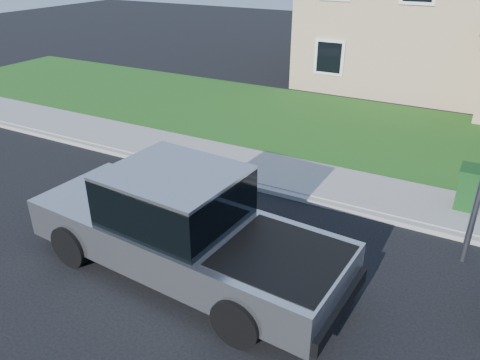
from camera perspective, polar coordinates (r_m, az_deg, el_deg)
name	(u,v)px	position (r m, az deg, el deg)	size (l,w,h in m)	color
ground	(230,254)	(9.93, -1.21, -9.02)	(80.00, 80.00, 0.00)	black
curb	(322,203)	(11.83, 10.02, -2.82)	(40.00, 0.20, 0.12)	gray
sidewalk	(336,185)	(12.76, 11.67, -0.62)	(40.00, 2.00, 0.15)	gray
lawn	(377,133)	(16.81, 16.41, 5.47)	(40.00, 7.00, 0.10)	#254E16
house	(437,13)	(23.69, 22.91, 18.23)	(14.00, 11.30, 6.85)	tan
pickup_truck	(182,227)	(9.00, -7.03, -5.73)	(6.66, 2.74, 2.14)	black
woman	(195,189)	(10.81, -5.51, -1.11)	(0.61, 0.46, 1.65)	tan
trash_bin	(471,188)	(12.37, 26.32, -0.83)	(0.62, 0.72, 1.01)	#103D14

